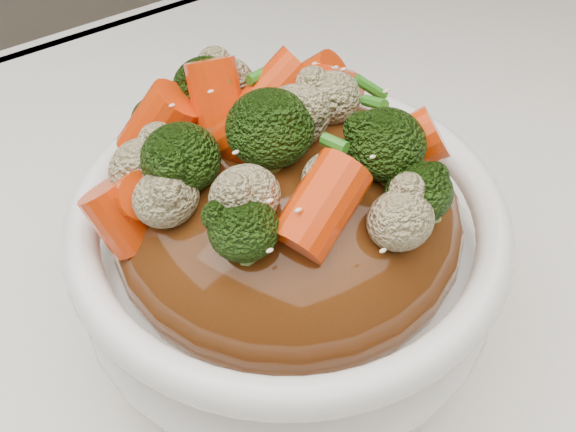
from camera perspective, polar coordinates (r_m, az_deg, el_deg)
tablecloth at (r=0.41m, az=-3.34°, el=-14.62°), size 1.20×0.80×0.04m
bowl at (r=0.38m, az=0.00°, el=-3.61°), size 0.27×0.27×0.09m
sauce_base at (r=0.36m, az=0.00°, el=-0.35°), size 0.22×0.22×0.10m
carrots at (r=0.32m, az=0.00°, el=8.05°), size 0.22×0.22×0.05m
broccoli at (r=0.32m, az=0.00°, el=7.90°), size 0.22×0.22×0.05m
cauliflower at (r=0.32m, az=0.00°, el=7.59°), size 0.22×0.22×0.04m
scallions at (r=0.31m, az=0.00°, el=8.20°), size 0.16×0.16×0.02m
sesame_seeds at (r=0.31m, az=0.00°, el=8.20°), size 0.20×0.20×0.01m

